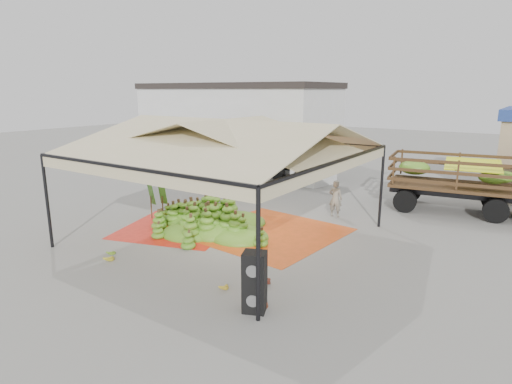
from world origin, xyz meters
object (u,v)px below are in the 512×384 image
Objects in this scene: speaker_stack at (255,282)px; truck_right at (489,179)px; truck_left at (286,156)px; vendor at (335,199)px; banana_heap at (214,215)px.

truck_right is (3.35, 11.66, 0.75)m from speaker_stack.
truck_right is at bearing 1.34° from truck_left.
truck_left reaches higher than vendor.
speaker_stack is 0.96× the size of vendor.
banana_heap is 3.57× the size of speaker_stack.
speaker_stack is at bearing -51.43° from truck_left.
truck_right reaches higher than truck_left.
vendor reaches higher than speaker_stack.
vendor is (-1.59, 7.99, 0.03)m from speaker_stack.
vendor is 7.69m from truck_left.
banana_heap is 0.80× the size of truck_left.
truck_right is at bearing 51.50° from speaker_stack.
banana_heap is 0.71× the size of truck_right.
truck_left is 10.52m from truck_right.
banana_heap is 11.02m from truck_right.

